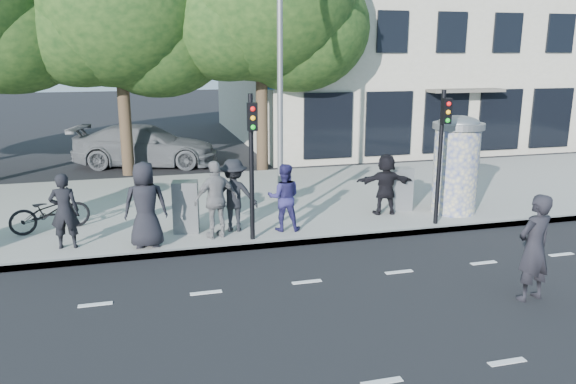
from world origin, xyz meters
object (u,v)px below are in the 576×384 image
object	(u,v)px
ped_f	(386,184)
bicycle	(50,211)
traffic_pole_far	(442,144)
cabinet_left	(186,207)
traffic_pole_near	(252,152)
ped_e	(216,200)
ad_column_right	(456,162)
car_right	(146,146)
man_road	(534,248)
street_lamp	(280,38)
ped_a	(145,205)
ped_c	(284,197)
cabinet_right	(401,189)
ped_d	(234,195)
ped_b	(64,211)

from	to	relation	value
ped_f	bicycle	world-z (taller)	ped_f
traffic_pole_far	cabinet_left	distance (m)	6.50
traffic_pole_near	ped_e	bearing A→B (deg)	153.27
bicycle	ad_column_right	bearing A→B (deg)	-115.08
ped_e	car_right	bearing A→B (deg)	-98.03
ped_f	car_right	size ratio (longest dim) A/B	0.30
traffic_pole_far	ad_column_right	bearing A→B (deg)	42.21
ped_e	man_road	bearing A→B (deg)	122.06
cabinet_left	bicycle	bearing A→B (deg)	173.95
traffic_pole_far	ped_f	size ratio (longest dim) A/B	2.05
street_lamp	car_right	xyz separation A→B (m)	(-3.62, 7.65, -3.98)
ad_column_right	man_road	xyz separation A→B (m)	(-1.45, -5.10, -0.54)
traffic_pole_far	ped_a	bearing A→B (deg)	178.73
ped_c	cabinet_right	bearing A→B (deg)	-151.80
ad_column_right	car_right	world-z (taller)	ad_column_right
ped_c	man_road	distance (m)	5.86
ped_c	ped_d	xyz separation A→B (m)	(-1.19, 0.29, 0.06)
ad_column_right	ped_c	distance (m)	4.95
ped_d	bicycle	size ratio (longest dim) A/B	0.95
ped_b	ped_e	size ratio (longest dim) A/B	0.93
street_lamp	cabinet_left	world-z (taller)	street_lamp
ped_b	ped_e	xyz separation A→B (m)	(3.37, -0.14, 0.07)
traffic_pole_near	car_right	xyz separation A→B (m)	(-2.22, 10.49, -1.42)
ped_d	ped_e	size ratio (longest dim) A/B	0.97
traffic_pole_near	ped_c	xyz separation A→B (m)	(0.89, 0.53, -1.25)
ped_b	ped_c	distance (m)	5.05
street_lamp	ped_c	xyz separation A→B (m)	(-0.51, -2.31, -3.81)
street_lamp	man_road	bearing A→B (deg)	-67.29
ped_e	cabinet_left	distance (m)	0.96
ped_f	cabinet_right	size ratio (longest dim) A/B	1.40
man_road	cabinet_right	world-z (taller)	man_road
ad_column_right	traffic_pole_near	size ratio (longest dim) A/B	0.78
ped_f	cabinet_right	distance (m)	0.70
traffic_pole_near	cabinet_right	bearing A→B (deg)	18.28
traffic_pole_near	bicycle	xyz separation A→B (m)	(-4.67, 1.95, -1.58)
cabinet_right	car_right	world-z (taller)	car_right
bicycle	man_road	bearing A→B (deg)	-143.66
ped_d	ped_e	bearing A→B (deg)	54.04
ad_column_right	traffic_pole_near	xyz separation A→B (m)	(-5.80, -0.91, 0.69)
ped_c	ped_a	bearing A→B (deg)	19.80
traffic_pole_near	ped_d	distance (m)	1.47
ped_f	man_road	xyz separation A→B (m)	(0.44, -5.42, 0.02)
street_lamp	ped_d	distance (m)	4.58
street_lamp	cabinet_right	distance (m)	5.28
man_road	ped_a	bearing A→B (deg)	-44.71
traffic_pole_near	street_lamp	bearing A→B (deg)	63.77
cabinet_right	bicycle	bearing A→B (deg)	-176.29
traffic_pole_far	car_right	world-z (taller)	traffic_pole_far
traffic_pole_near	ped_c	size ratio (longest dim) A/B	2.04
ad_column_right	ped_b	distance (m)	9.98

